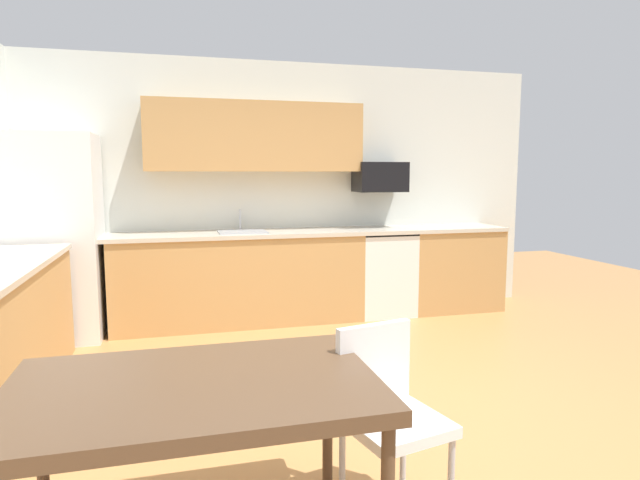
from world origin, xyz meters
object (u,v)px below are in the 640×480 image
at_px(refrigerator, 56,238).
at_px(oven_range, 382,272).
at_px(microwave, 380,177).
at_px(chair_near_table, 387,406).
at_px(dining_table, 195,397).

height_order(refrigerator, oven_range, refrigerator).
bearing_deg(microwave, oven_range, -90.00).
xyz_separation_m(refrigerator, oven_range, (3.23, 0.08, -0.49)).
xyz_separation_m(oven_range, chair_near_table, (-1.28, -3.32, 0.05)).
xyz_separation_m(microwave, chair_near_table, (-1.28, -3.42, -0.99)).
bearing_deg(chair_near_table, microwave, 69.52).
relative_size(oven_range, microwave, 1.69).
xyz_separation_m(oven_range, dining_table, (-2.11, -3.42, 0.23)).
bearing_deg(oven_range, refrigerator, -178.58).
bearing_deg(chair_near_table, dining_table, -172.95).
relative_size(dining_table, chair_near_table, 1.65).
distance_m(refrigerator, dining_table, 3.53).
distance_m(refrigerator, chair_near_table, 3.81).
distance_m(dining_table, chair_near_table, 0.86).
relative_size(oven_range, dining_table, 0.65).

